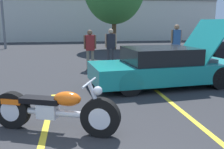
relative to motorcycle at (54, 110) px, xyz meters
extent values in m
cube|color=yellow|center=(-0.19, -0.19, -0.41)|extent=(0.12, 5.23, 0.01)
cube|color=yellow|center=(2.76, -0.19, -0.41)|extent=(0.12, 5.23, 0.01)
cube|color=beige|center=(-0.22, 23.17, 1.78)|extent=(32.00, 4.00, 4.40)
cylinder|color=brown|center=(3.41, 13.74, 0.79)|extent=(0.32, 0.32, 2.41)
cylinder|color=black|center=(0.81, -0.32, -0.07)|extent=(0.71, 0.41, 0.70)
cylinder|color=black|center=(-0.79, 0.31, -0.07)|extent=(0.71, 0.41, 0.70)
cylinder|color=silver|center=(0.81, -0.32, -0.07)|extent=(0.42, 0.30, 0.39)
cylinder|color=silver|center=(-0.79, 0.31, -0.07)|extent=(0.42, 0.30, 0.39)
cylinder|color=silver|center=(0.01, -0.01, -0.05)|extent=(1.40, 0.65, 0.12)
cube|color=silver|center=(-0.11, 0.04, -0.01)|extent=(0.42, 0.36, 0.28)
ellipsoid|color=orange|center=(0.25, -0.10, 0.23)|extent=(0.57, 0.44, 0.26)
cube|color=black|center=(-0.23, 0.09, 0.17)|extent=(0.79, 0.52, 0.10)
cube|color=orange|center=(-0.75, 0.29, 0.13)|extent=(0.44, 0.35, 0.10)
cylinder|color=silver|center=(0.73, -0.29, 0.26)|extent=(0.31, 0.18, 0.63)
cylinder|color=silver|center=(0.63, -0.25, 0.55)|extent=(0.29, 0.66, 0.04)
sphere|color=silver|center=(0.77, -0.31, 0.41)|extent=(0.16, 0.16, 0.16)
cylinder|color=silver|center=(-0.31, 0.24, -0.11)|extent=(1.07, 0.49, 0.09)
cube|color=teal|center=(3.20, 2.94, 0.04)|extent=(4.74, 2.31, 0.55)
cube|color=black|center=(3.02, 2.93, 0.55)|extent=(2.22, 1.87, 0.47)
cylinder|color=black|center=(4.69, 2.27, -0.08)|extent=(0.70, 0.29, 0.68)
cylinder|color=black|center=(4.53, 3.90, -0.08)|extent=(0.70, 0.29, 0.68)
cylinder|color=black|center=(1.87, 1.98, -0.08)|extent=(0.70, 0.29, 0.68)
cylinder|color=black|center=(1.70, 3.62, -0.08)|extent=(0.70, 0.29, 0.68)
cube|color=teal|center=(4.50, 3.08, 0.97)|extent=(1.12, 1.80, 1.34)
cube|color=#4C4C51|center=(4.45, 3.07, 0.28)|extent=(0.70, 1.08, 0.28)
cylinder|color=black|center=(7.01, 6.94, -0.11)|extent=(0.64, 0.42, 0.61)
cylinder|color=black|center=(7.60, 8.48, -0.11)|extent=(0.64, 0.42, 0.61)
cylinder|color=gray|center=(1.00, 6.06, -0.02)|extent=(0.12, 0.12, 0.80)
cylinder|color=gray|center=(1.20, 6.06, -0.02)|extent=(0.12, 0.12, 0.80)
cube|color=maroon|center=(1.10, 6.06, 0.70)|extent=(0.36, 0.20, 0.63)
cylinder|color=brown|center=(0.88, 6.06, 0.73)|extent=(0.08, 0.08, 0.57)
cylinder|color=brown|center=(1.32, 6.06, 0.73)|extent=(0.08, 0.08, 0.57)
sphere|color=brown|center=(1.10, 6.06, 1.13)|extent=(0.22, 0.22, 0.22)
cylinder|color=#333338|center=(1.93, 6.41, -0.01)|extent=(0.12, 0.12, 0.82)
cylinder|color=#333338|center=(2.13, 6.41, -0.01)|extent=(0.12, 0.12, 0.82)
cube|color=#26262D|center=(2.03, 6.41, 0.72)|extent=(0.36, 0.20, 0.65)
cylinder|color=tan|center=(1.81, 6.41, 0.76)|extent=(0.08, 0.08, 0.58)
cylinder|color=tan|center=(2.25, 6.41, 0.76)|extent=(0.08, 0.08, 0.58)
sphere|color=tan|center=(2.03, 6.41, 1.16)|extent=(0.22, 0.22, 0.22)
cylinder|color=brown|center=(5.15, 6.90, 0.03)|extent=(0.12, 0.12, 0.90)
cylinder|color=brown|center=(5.35, 6.90, 0.03)|extent=(0.12, 0.12, 0.90)
cube|color=#335B93|center=(5.25, 6.90, 0.84)|extent=(0.36, 0.20, 0.71)
cylinder|color=#9E704C|center=(5.03, 6.90, 0.87)|extent=(0.08, 0.08, 0.64)
cylinder|color=#9E704C|center=(5.47, 6.90, 0.87)|extent=(0.08, 0.08, 0.64)
sphere|color=#9E704C|center=(5.25, 6.90, 1.31)|extent=(0.24, 0.24, 0.24)
camera|label=1|loc=(0.36, -4.38, 1.56)|focal=40.00mm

